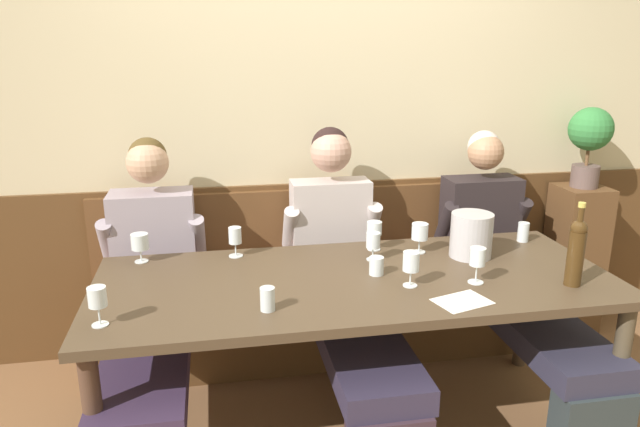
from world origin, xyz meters
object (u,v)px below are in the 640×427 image
person_right_seat (150,291)px  potted_plant (590,137)px  wine_bottle_amber_mid (576,250)px  wine_glass_left_end (235,237)px  wine_glass_center_front (140,243)px  wine_glass_right_end (373,242)px  water_tumbler_left (268,299)px  wine_glass_near_bucket (477,259)px  person_center_left_seat (345,277)px  person_left_seat (509,269)px  wall_bench (325,308)px  wine_glass_mid_left (97,299)px  wine_glass_by_bottle (420,233)px  wine_glass_center_rear (411,262)px  water_tumbler_right (523,232)px  wine_glass_mid_right (374,230)px  water_tumbler_center (376,266)px  ice_bucket (471,235)px

person_right_seat → potted_plant: 2.58m
wine_bottle_amber_mid → wine_glass_left_end: size_ratio=2.50×
wine_glass_center_front → potted_plant: potted_plant is taller
wine_glass_right_end → wine_glass_center_front: size_ratio=0.98×
water_tumbler_left → wine_glass_center_front: bearing=130.4°
wine_bottle_amber_mid → wine_glass_near_bucket: (-0.39, 0.10, -0.05)m
person_center_left_seat → person_left_seat: bearing=-0.0°
wall_bench → wine_glass_left_end: bearing=-144.9°
wine_bottle_amber_mid → potted_plant: bearing=55.0°
wine_glass_left_end → wine_glass_mid_left: (-0.52, -0.63, 0.01)m
wine_glass_by_bottle → water_tumbler_left: bearing=-147.2°
wine_glass_center_rear → potted_plant: 1.66m
person_center_left_seat → wine_glass_near_bucket: person_center_left_seat is taller
water_tumbler_left → wine_bottle_amber_mid: bearing=0.4°
water_tumbler_right → wine_glass_center_front: bearing=178.4°
person_right_seat → wine_glass_by_bottle: bearing=-3.7°
person_left_seat → wine_glass_mid_left: size_ratio=8.95×
wine_glass_mid_right → water_tumbler_center: 0.33m
wine_glass_right_end → ice_bucket: bearing=-4.8°
wine_glass_center_rear → wine_glass_right_end: (-0.07, 0.33, -0.02)m
wall_bench → wine_bottle_amber_mid: size_ratio=7.06×
person_right_seat → water_tumbler_center: person_right_seat is taller
person_left_seat → potted_plant: 1.00m
ice_bucket → wine_glass_center_front: ice_bucket is taller
wine_glass_mid_left → wine_glass_center_front: 0.64m
wine_glass_mid_right → wine_glass_center_front: bearing=178.2°
wine_glass_right_end → person_right_seat: bearing=172.3°
water_tumbler_left → potted_plant: potted_plant is taller
person_center_left_seat → wine_glass_mid_left: size_ratio=9.01×
ice_bucket → water_tumbler_left: ice_bucket is taller
wall_bench → person_center_left_seat: (0.03, -0.40, 0.35)m
water_tumbler_right → potted_plant: size_ratio=0.21×
wine_glass_center_front → water_tumbler_left: (0.53, -0.62, -0.05)m
person_center_left_seat → person_left_seat: size_ratio=1.01×
person_right_seat → wine_glass_right_end: bearing=-7.7°
wine_glass_left_end → potted_plant: bearing=10.6°
wine_glass_near_bucket → wine_bottle_amber_mid: bearing=-14.0°
wine_bottle_amber_mid → wine_glass_mid_left: wine_bottle_amber_mid is taller
wine_glass_by_bottle → potted_plant: bearing=22.5°
wine_glass_left_end → water_tumbler_center: wine_glass_left_end is taller
wine_glass_mid_right → water_tumbler_left: wine_glass_mid_right is taller
wine_glass_center_rear → wine_glass_mid_right: wine_glass_center_rear is taller
wine_bottle_amber_mid → water_tumbler_right: (0.08, 0.56, -0.11)m
person_right_seat → wine_glass_right_end: size_ratio=10.06×
person_center_left_seat → water_tumbler_center: size_ratio=16.62×
water_tumbler_left → potted_plant: bearing=26.8°
wine_glass_mid_left → water_tumbler_right: wine_glass_mid_left is taller
wine_glass_right_end → wine_glass_left_end: size_ratio=0.92×
wall_bench → wine_glass_right_end: size_ratio=19.16×
wine_glass_center_front → water_tumbler_left: bearing=-49.6°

